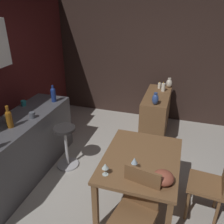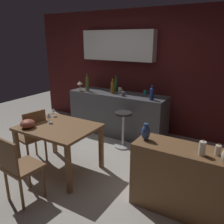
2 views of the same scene
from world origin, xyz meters
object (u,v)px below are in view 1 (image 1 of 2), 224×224
Objects in this scene: sideboard_cabinet at (156,115)px; wine_glass_left at (134,161)px; wine_bottle_cobalt at (53,94)px; pillar_candle_tall at (163,87)px; bar_stool at (66,146)px; cup_slate at (32,115)px; cup_cream at (7,119)px; chair_by_doorway at (212,184)px; pillar_candle_short at (159,85)px; vase_ceramic_ivory at (169,83)px; chair_near_window at (136,209)px; vase_ceramic_blue at (155,99)px; wine_bottle_amber at (9,118)px; fruit_bowl at (163,178)px; dining_table at (141,165)px; wine_glass_right at (105,167)px; cup_teal at (23,103)px.

sideboard_cabinet is 7.02× the size of wine_glass_left.
wine_bottle_cobalt is 1.52× the size of pillar_candle_tall.
cup_slate is at bearing 119.86° from bar_stool.
sideboard_cabinet is 1.59× the size of bar_stool.
wine_bottle_cobalt reaches higher than cup_cream.
sideboard_cabinet is at bearing 26.88° from chair_by_doorway.
sideboard_cabinet is 0.59m from pillar_candle_short.
wine_bottle_cobalt reaches higher than vase_ceramic_ivory.
vase_ceramic_blue is (1.91, 0.11, 0.42)m from chair_near_window.
vase_ceramic_blue is (-0.66, 0.06, 0.02)m from pillar_candle_tall.
chair_by_doorway is (-1.74, -0.88, 0.09)m from sideboard_cabinet.
wine_bottle_amber is at bearing 144.19° from pillar_candle_short.
vase_ceramic_ivory is at bearing 4.02° from fruit_bowl.
vase_ceramic_ivory is (0.46, -0.16, 0.50)m from sideboard_cabinet.
pillar_candle_tall is (1.21, -1.61, -0.13)m from wine_bottle_cobalt.
cup_cream is (-0.81, 0.24, -0.08)m from wine_bottle_cobalt.
bar_stool is 2.30× the size of wine_bottle_amber.
bar_stool is 6.32× the size of cup_cream.
pillar_candle_short is at bearing -37.84° from cup_slate.
pillar_candle_tall reaches higher than dining_table.
wine_bottle_cobalt is (-0.99, 1.54, 0.62)m from sideboard_cabinet.
cup_slate is (-0.60, -0.01, -0.09)m from wine_bottle_cobalt.
sideboard_cabinet is 1.20× the size of chair_near_window.
wine_glass_left is at bearing -58.29° from wine_glass_right.
fruit_bowl is at bearing -49.26° from chair_near_window.
vase_ceramic_ivory is (1.45, -1.70, -0.12)m from wine_bottle_cobalt.
cup_slate is at bearing 73.01° from fruit_bowl.
vase_ceramic_blue reaches higher than sideboard_cabinet.
wine_bottle_cobalt is 0.90× the size of wine_bottle_amber.
cup_teal reaches higher than pillar_candle_short.
cup_slate is 0.84× the size of pillar_candle_short.
vase_ceramic_blue is (0.83, -1.92, -0.02)m from cup_teal.
cup_slate is (0.76, 1.66, 0.44)m from chair_near_window.
wine_bottle_amber is (-1.91, 1.65, 0.62)m from sideboard_cabinet.
vase_ceramic_ivory reaches higher than cup_cream.
wine_bottle_cobalt is at bearing 57.99° from fruit_bowl.
chair_near_window reaches higher than bar_stool.
sideboard_cabinet is at bearing -40.09° from bar_stool.
sideboard_cabinet is at bearing -6.28° from wine_glass_right.
chair_near_window is 1.96m from vase_ceramic_blue.
chair_near_window is 1.33× the size of bar_stool.
cup_teal is (0.78, 1.93, 0.09)m from wine_glass_left.
chair_near_window is 3.06× the size of wine_bottle_amber.
fruit_bowl is 2.16m from cup_cream.
pillar_candle_tall is 0.86× the size of vase_ceramic_blue.
chair_by_doorway reaches higher than fruit_bowl.
cup_cream is 0.54m from cup_teal.
sideboard_cabinet is 0.54m from pillar_candle_tall.
wine_glass_right is 1.80m from wine_bottle_cobalt.
wine_glass_left is at bearing -179.65° from vase_ceramic_blue.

